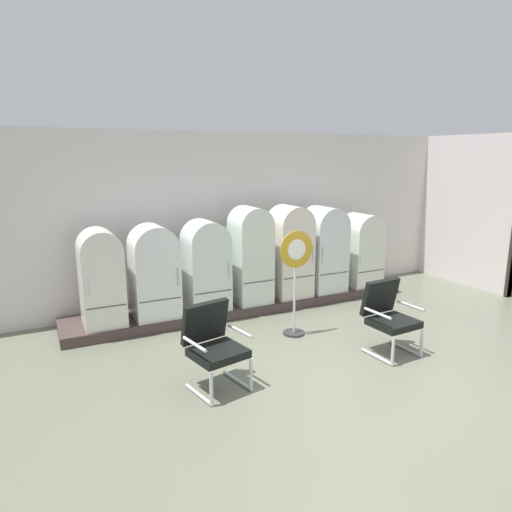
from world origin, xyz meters
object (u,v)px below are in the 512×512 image
(refrigerator_0, at_px, (101,275))
(refrigerator_1, at_px, (154,269))
(armchair_right, at_px, (388,314))
(sign_stand, at_px, (295,280))
(refrigerator_4, at_px, (290,249))
(armchair_left, at_px, (213,342))
(refrigerator_3, at_px, (251,252))
(refrigerator_2, at_px, (206,263))
(refrigerator_5, at_px, (324,246))
(refrigerator_6, at_px, (361,248))

(refrigerator_0, xyz_separation_m, refrigerator_1, (0.77, -0.02, -0.00))
(armchair_right, bearing_deg, sign_stand, 126.61)
(armchair_right, bearing_deg, refrigerator_0, 144.49)
(refrigerator_0, relative_size, refrigerator_4, 0.88)
(armchair_left, bearing_deg, refrigerator_1, 92.85)
(refrigerator_0, height_order, refrigerator_3, refrigerator_3)
(refrigerator_2, distance_m, armchair_right, 2.92)
(refrigerator_2, relative_size, armchair_right, 1.47)
(refrigerator_1, xyz_separation_m, sign_stand, (1.74, -1.26, -0.08))
(armchair_left, bearing_deg, armchair_right, -3.79)
(refrigerator_5, xyz_separation_m, armchair_left, (-3.02, -2.20, -0.43))
(refrigerator_0, distance_m, refrigerator_6, 4.74)
(refrigerator_1, bearing_deg, armchair_left, -87.15)
(refrigerator_1, bearing_deg, refrigerator_4, 0.01)
(refrigerator_5, xyz_separation_m, sign_stand, (-1.39, -1.29, -0.14))
(refrigerator_0, distance_m, refrigerator_5, 3.90)
(refrigerator_3, xyz_separation_m, armchair_left, (-1.52, -2.17, -0.48))
(refrigerator_3, height_order, armchair_right, refrigerator_3)
(refrigerator_4, distance_m, refrigerator_6, 1.58)
(refrigerator_1, distance_m, refrigerator_3, 1.63)
(refrigerator_0, bearing_deg, armchair_left, -68.24)
(refrigerator_2, relative_size, refrigerator_3, 0.89)
(refrigerator_0, xyz_separation_m, refrigerator_3, (2.40, -0.02, 0.11))
(refrigerator_0, xyz_separation_m, armchair_left, (0.88, -2.19, -0.37))
(refrigerator_0, distance_m, armchair_left, 2.39)
(refrigerator_0, distance_m, sign_stand, 2.81)
(refrigerator_4, bearing_deg, refrigerator_0, 179.65)
(refrigerator_2, distance_m, refrigerator_3, 0.80)
(refrigerator_6, height_order, armchair_left, refrigerator_6)
(refrigerator_5, bearing_deg, sign_stand, -137.17)
(armchair_left, bearing_deg, refrigerator_3, 55.03)
(refrigerator_5, relative_size, sign_stand, 0.99)
(refrigerator_2, height_order, armchair_left, refrigerator_2)
(armchair_left, height_order, armchair_right, same)
(refrigerator_4, height_order, sign_stand, refrigerator_4)
(refrigerator_2, distance_m, refrigerator_6, 3.14)
(refrigerator_6, xyz_separation_m, armchair_left, (-3.86, -2.18, -0.34))
(refrigerator_5, distance_m, armchair_left, 3.76)
(refrigerator_5, relative_size, armchair_left, 1.57)
(refrigerator_2, height_order, refrigerator_3, refrigerator_3)
(armchair_right, bearing_deg, refrigerator_2, 125.97)
(refrigerator_0, height_order, refrigerator_5, refrigerator_5)
(refrigerator_0, bearing_deg, refrigerator_4, -0.35)
(refrigerator_1, distance_m, armchair_left, 2.21)
(sign_stand, bearing_deg, refrigerator_2, 125.43)
(sign_stand, bearing_deg, armchair_left, -150.74)
(armchair_left, bearing_deg, refrigerator_0, 111.76)
(refrigerator_1, xyz_separation_m, refrigerator_3, (1.63, -0.00, 0.11))
(refrigerator_0, height_order, armchair_right, refrigerator_0)
(refrigerator_1, height_order, refrigerator_5, refrigerator_5)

